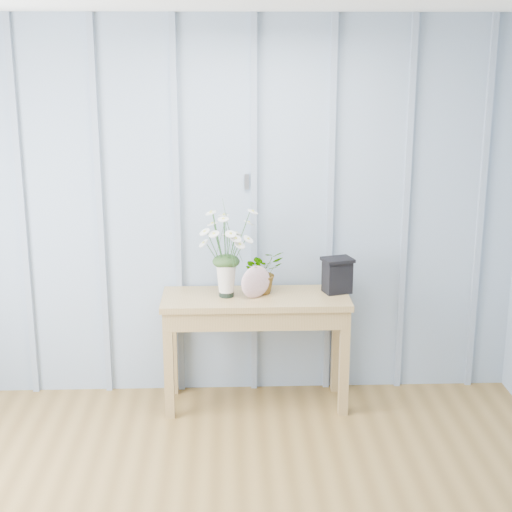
{
  "coord_description": "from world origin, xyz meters",
  "views": [
    {
      "loc": [
        0.08,
        -2.77,
        2.34
      ],
      "look_at": [
        0.25,
        1.94,
        1.03
      ],
      "focal_mm": 55.0,
      "sensor_mm": 36.0,
      "label": 1
    }
  ],
  "objects_px": {
    "sideboard": "(256,313)",
    "daisy_vase": "(226,239)",
    "carved_box": "(337,275)",
    "felt_disc_vessel": "(256,282)"
  },
  "relations": [
    {
      "from": "sideboard",
      "to": "daisy_vase",
      "type": "relative_size",
      "value": 2.0
    },
    {
      "from": "sideboard",
      "to": "carved_box",
      "type": "height_order",
      "value": "carved_box"
    },
    {
      "from": "daisy_vase",
      "to": "felt_disc_vessel",
      "type": "relative_size",
      "value": 2.84
    },
    {
      "from": "sideboard",
      "to": "daisy_vase",
      "type": "distance_m",
      "value": 0.52
    },
    {
      "from": "sideboard",
      "to": "carved_box",
      "type": "xyz_separation_m",
      "value": [
        0.53,
        0.06,
        0.23
      ]
    },
    {
      "from": "sideboard",
      "to": "daisy_vase",
      "type": "bearing_deg",
      "value": 179.64
    },
    {
      "from": "daisy_vase",
      "to": "carved_box",
      "type": "xyz_separation_m",
      "value": [
        0.72,
        0.06,
        -0.26
      ]
    },
    {
      "from": "daisy_vase",
      "to": "felt_disc_vessel",
      "type": "xyz_separation_m",
      "value": [
        0.19,
        -0.04,
        -0.27
      ]
    },
    {
      "from": "felt_disc_vessel",
      "to": "carved_box",
      "type": "xyz_separation_m",
      "value": [
        0.53,
        0.09,
        0.01
      ]
    },
    {
      "from": "sideboard",
      "to": "felt_disc_vessel",
      "type": "distance_m",
      "value": 0.22
    }
  ]
}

